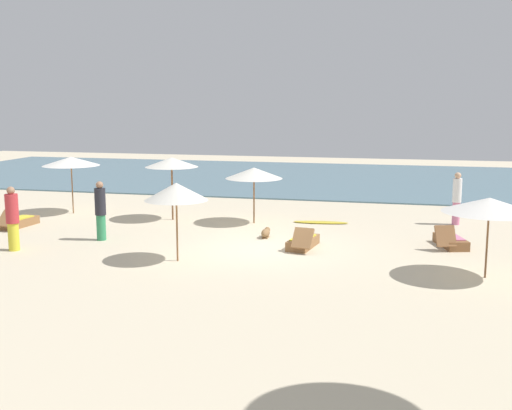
{
  "coord_description": "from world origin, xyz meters",
  "views": [
    {
      "loc": [
        3.8,
        -17.66,
        4.3
      ],
      "look_at": [
        -0.66,
        1.03,
        1.1
      ],
      "focal_mm": 44.2,
      "sensor_mm": 36.0,
      "label": 1
    }
  ],
  "objects_px": {
    "umbrella_4": "(254,173)",
    "person_0": "(101,210)",
    "umbrella_0": "(176,192)",
    "umbrella_2": "(71,161)",
    "person_2": "(457,198)",
    "umbrella_1": "(489,205)",
    "surfboard": "(321,222)",
    "umbrella_3": "(172,162)",
    "lounger_2": "(18,222)",
    "dog": "(266,233)",
    "person_3": "(12,218)",
    "lounger_1": "(450,241)",
    "lounger_0": "(303,242)"
  },
  "relations": [
    {
      "from": "lounger_2",
      "to": "person_0",
      "type": "relative_size",
      "value": 0.95
    },
    {
      "from": "umbrella_3",
      "to": "lounger_0",
      "type": "bearing_deg",
      "value": -31.85
    },
    {
      "from": "umbrella_2",
      "to": "person_3",
      "type": "distance_m",
      "value": 6.17
    },
    {
      "from": "umbrella_2",
      "to": "person_0",
      "type": "distance_m",
      "value": 5.32
    },
    {
      "from": "lounger_2",
      "to": "surfboard",
      "type": "height_order",
      "value": "lounger_2"
    },
    {
      "from": "person_2",
      "to": "dog",
      "type": "relative_size",
      "value": 2.91
    },
    {
      "from": "umbrella_3",
      "to": "lounger_2",
      "type": "height_order",
      "value": "umbrella_3"
    },
    {
      "from": "umbrella_3",
      "to": "person_3",
      "type": "height_order",
      "value": "umbrella_3"
    },
    {
      "from": "person_3",
      "to": "surfboard",
      "type": "distance_m",
      "value": 10.21
    },
    {
      "from": "lounger_2",
      "to": "lounger_1",
      "type": "bearing_deg",
      "value": 1.47
    },
    {
      "from": "person_3",
      "to": "umbrella_1",
      "type": "bearing_deg",
      "value": 0.72
    },
    {
      "from": "umbrella_3",
      "to": "person_0",
      "type": "xyz_separation_m",
      "value": [
        -0.93,
        -3.74,
        -1.16
      ]
    },
    {
      "from": "umbrella_4",
      "to": "person_2",
      "type": "xyz_separation_m",
      "value": [
        6.94,
        1.38,
        -0.84
      ]
    },
    {
      "from": "umbrella_1",
      "to": "umbrella_4",
      "type": "distance_m",
      "value": 9.0
    },
    {
      "from": "umbrella_0",
      "to": "umbrella_2",
      "type": "relative_size",
      "value": 0.98
    },
    {
      "from": "lounger_2",
      "to": "person_3",
      "type": "relative_size",
      "value": 0.94
    },
    {
      "from": "umbrella_4",
      "to": "person_2",
      "type": "bearing_deg",
      "value": 11.26
    },
    {
      "from": "umbrella_3",
      "to": "person_3",
      "type": "bearing_deg",
      "value": -116.28
    },
    {
      "from": "umbrella_0",
      "to": "umbrella_2",
      "type": "height_order",
      "value": "umbrella_2"
    },
    {
      "from": "umbrella_4",
      "to": "person_0",
      "type": "relative_size",
      "value": 1.09
    },
    {
      "from": "umbrella_3",
      "to": "person_0",
      "type": "bearing_deg",
      "value": -104.0
    },
    {
      "from": "lounger_2",
      "to": "person_3",
      "type": "bearing_deg",
      "value": -57.5
    },
    {
      "from": "umbrella_0",
      "to": "person_0",
      "type": "xyz_separation_m",
      "value": [
        -3.21,
        1.89,
        -0.96
      ]
    },
    {
      "from": "lounger_1",
      "to": "surfboard",
      "type": "bearing_deg",
      "value": 147.25
    },
    {
      "from": "umbrella_4",
      "to": "umbrella_1",
      "type": "bearing_deg",
      "value": -37.29
    },
    {
      "from": "umbrella_2",
      "to": "umbrella_4",
      "type": "relative_size",
      "value": 1.09
    },
    {
      "from": "umbrella_0",
      "to": "lounger_0",
      "type": "distance_m",
      "value": 4.2
    },
    {
      "from": "person_0",
      "to": "lounger_0",
      "type": "bearing_deg",
      "value": 3.81
    },
    {
      "from": "umbrella_3",
      "to": "lounger_1",
      "type": "relative_size",
      "value": 1.31
    },
    {
      "from": "lounger_0",
      "to": "lounger_2",
      "type": "distance_m",
      "value": 10.07
    },
    {
      "from": "umbrella_4",
      "to": "person_0",
      "type": "xyz_separation_m",
      "value": [
        -3.97,
        -3.77,
        -0.85
      ]
    },
    {
      "from": "umbrella_0",
      "to": "person_2",
      "type": "relative_size",
      "value": 1.16
    },
    {
      "from": "umbrella_0",
      "to": "lounger_2",
      "type": "distance_m",
      "value": 7.83
    },
    {
      "from": "dog",
      "to": "umbrella_2",
      "type": "bearing_deg",
      "value": 162.79
    },
    {
      "from": "umbrella_3",
      "to": "person_2",
      "type": "distance_m",
      "value": 10.14
    },
    {
      "from": "umbrella_2",
      "to": "lounger_2",
      "type": "distance_m",
      "value": 3.43
    },
    {
      "from": "lounger_1",
      "to": "surfboard",
      "type": "xyz_separation_m",
      "value": [
        -4.23,
        2.72,
        -0.14
      ]
    },
    {
      "from": "lounger_2",
      "to": "person_0",
      "type": "height_order",
      "value": "person_0"
    },
    {
      "from": "umbrella_2",
      "to": "dog",
      "type": "height_order",
      "value": "umbrella_2"
    },
    {
      "from": "umbrella_1",
      "to": "surfboard",
      "type": "bearing_deg",
      "value": 129.08
    },
    {
      "from": "person_0",
      "to": "surfboard",
      "type": "bearing_deg",
      "value": 34.37
    },
    {
      "from": "umbrella_3",
      "to": "lounger_2",
      "type": "distance_m",
      "value": 5.67
    },
    {
      "from": "person_3",
      "to": "dog",
      "type": "bearing_deg",
      "value": 26.66
    },
    {
      "from": "umbrella_4",
      "to": "person_3",
      "type": "height_order",
      "value": "umbrella_4"
    },
    {
      "from": "umbrella_0",
      "to": "umbrella_4",
      "type": "distance_m",
      "value": 5.71
    },
    {
      "from": "lounger_0",
      "to": "person_2",
      "type": "distance_m",
      "value": 6.67
    },
    {
      "from": "lounger_0",
      "to": "person_2",
      "type": "xyz_separation_m",
      "value": [
        4.64,
        4.74,
        0.77
      ]
    },
    {
      "from": "lounger_1",
      "to": "person_2",
      "type": "distance_m",
      "value": 3.68
    },
    {
      "from": "lounger_1",
      "to": "umbrella_2",
      "type": "bearing_deg",
      "value": 169.77
    },
    {
      "from": "umbrella_2",
      "to": "person_3",
      "type": "xyz_separation_m",
      "value": [
        1.44,
        -5.91,
        -1.07
      ]
    }
  ]
}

